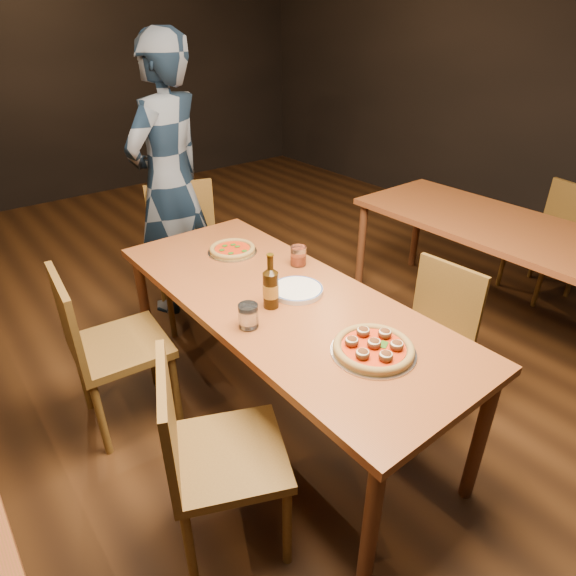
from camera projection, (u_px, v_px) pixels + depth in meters
ground at (282, 412)px, 2.68m from camera, size 9.00×9.00×0.00m
room_shell at (280, 38)px, 1.77m from camera, size 9.00×9.00×9.00m
table_main at (282, 309)px, 2.35m from camera, size 0.80×2.00×0.75m
table_right at (506, 236)px, 3.14m from camera, size 0.80×2.00×0.75m
chair_main_nw at (229, 454)px, 1.84m from camera, size 0.57×0.57×0.93m
chair_main_sw at (120, 345)px, 2.44m from camera, size 0.49×0.49×0.95m
chair_main_e at (424, 339)px, 2.57m from camera, size 0.42×0.42×0.84m
chair_end at (190, 255)px, 3.31m from camera, size 0.58×0.58×0.99m
chair_nbr_right at (545, 240)px, 3.66m from camera, size 0.51×0.51×0.89m
pizza_meatball at (374, 348)px, 1.92m from camera, size 0.35×0.35×0.06m
pizza_margherita at (232, 249)px, 2.74m from camera, size 0.28×0.28×0.04m
plate_stack at (297, 290)px, 2.35m from camera, size 0.25×0.25×0.02m
beer_bottle at (271, 289)px, 2.19m from camera, size 0.07×0.07×0.26m
water_glass at (248, 316)px, 2.07m from camera, size 0.09×0.09×0.11m
amber_glass at (298, 256)px, 2.59m from camera, size 0.08×0.08×0.11m
diner at (170, 182)px, 3.28m from camera, size 0.81×0.69×1.88m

